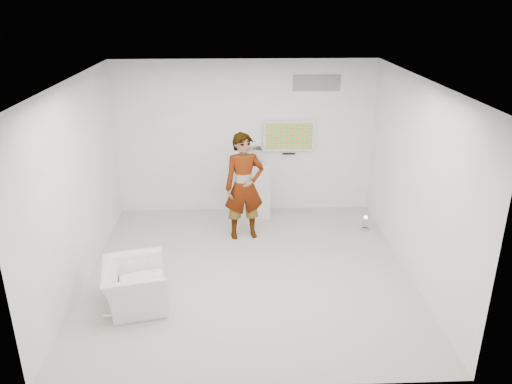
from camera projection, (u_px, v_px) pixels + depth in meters
room at (248, 183)px, 7.35m from camera, size 5.01×5.01×3.00m
tv at (289, 136)px, 9.64m from camera, size 1.00×0.08×0.60m
logo_decal at (317, 83)px, 9.32m from camera, size 0.90×0.02×0.30m
person at (244, 187)px, 8.73m from camera, size 0.77×0.58×1.92m
armchair at (135, 285)px, 6.96m from camera, size 1.02×1.12×0.63m
pedestal at (254, 191)px, 9.65m from camera, size 0.70×0.70×1.11m
floor_uplight at (365, 223)px, 9.28m from camera, size 0.20×0.20×0.26m
vitrine at (253, 156)px, 9.39m from camera, size 0.31×0.31×0.30m
console at (253, 159)px, 9.41m from camera, size 0.13×0.14×0.20m
wii_remote at (256, 141)px, 8.63m from camera, size 0.07×0.15×0.04m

